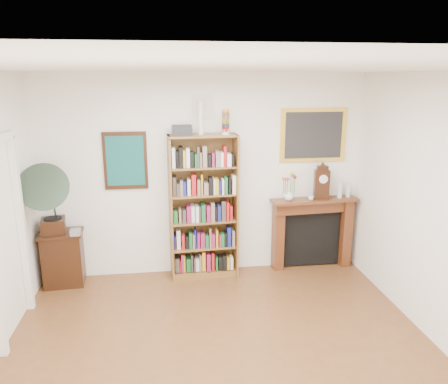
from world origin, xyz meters
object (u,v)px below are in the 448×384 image
Objects in this scene: bookshelf at (203,199)px; bottle_right at (348,190)px; teacup at (311,198)px; bottle_left at (340,190)px; fireplace at (312,227)px; flower_vase at (289,195)px; gramophone at (46,195)px; mantel_clock at (322,183)px; cd_stack at (75,232)px; side_cabinet at (63,258)px.

bottle_right is (2.11, 0.08, 0.04)m from bookshelf.
bottle_left reaches higher than teacup.
flower_vase reaches higher than fireplace.
bookshelf is at bearing -178.74° from flower_vase.
gramophone is 4.92× the size of bottle_right.
teacup is at bearing -7.74° from gramophone.
teacup is (-0.17, -0.06, -0.20)m from mantel_clock.
fireplace is 0.75m from bottle_right.
cd_stack is 1.58× the size of teacup.
cd_stack is at bearing -176.20° from bottle_right.
teacup is at bearing -129.39° from fireplace.
bottle_left reaches higher than flower_vase.
flower_vase is at bearing 3.95° from cd_stack.
bookshelf is 1.97m from bottle_left.
flower_vase is 0.32m from teacup.
mantel_clock reaches higher than fireplace.
cd_stack is at bearing -176.05° from flower_vase.
bottle_left is (1.97, 0.05, 0.06)m from bookshelf.
teacup is 0.38× the size of bottle_right.
bottle_left reaches higher than fireplace.
mantel_clock is (3.59, 0.07, 0.91)m from side_cabinet.
flower_vase is 1.88× the size of teacup.
bookshelf reaches higher than bottle_right.
teacup is at bearing -4.79° from bookshelf.
gramophone is 4.10× the size of bottle_left.
fireplace is 0.68m from mantel_clock.
bookshelf reaches higher than flower_vase.
fireplace is (3.50, 0.13, 0.24)m from side_cabinet.
bookshelf is at bearing -177.86° from bottle_right.
gramophone is 12.92× the size of teacup.
side_cabinet is at bearing 147.52° from cd_stack.
fireplace is 0.65m from flower_vase.
mantel_clock is 1.99× the size of bottle_left.
flower_vase is at bearing -2.71° from side_cabinet.
bookshelf is 3.08× the size of side_cabinet.
fireplace is 6.35× the size of bottle_right.
teacup reaches higher than cd_stack.
mantel_clock is (3.37, 0.21, 0.50)m from cd_stack.
side_cabinet is 3.50m from teacup.
gramophone reaches higher than teacup.
flower_vase is (3.11, 0.06, 0.75)m from side_cabinet.
mantel_clock is at bearing -2.81° from bookshelf.
side_cabinet is 4.09m from bottle_right.
flower_vase is (-0.48, -0.01, -0.16)m from mantel_clock.
fireplace is at bearing 9.53° from flower_vase.
cd_stack is 0.50× the size of bottle_left.
gramophone reaches higher than fireplace.
side_cabinet is 1.57× the size of mantel_clock.
mantel_clock is (3.68, 0.23, -0.02)m from gramophone.
cd_stack is 0.25× the size of mantel_clock.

